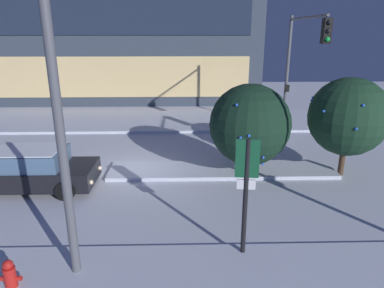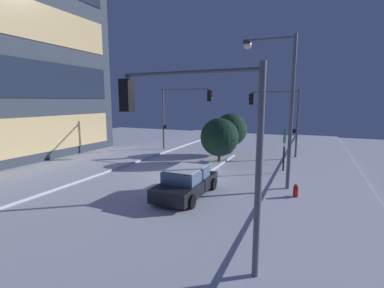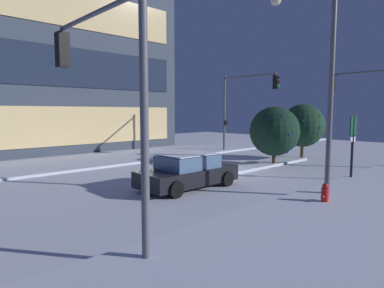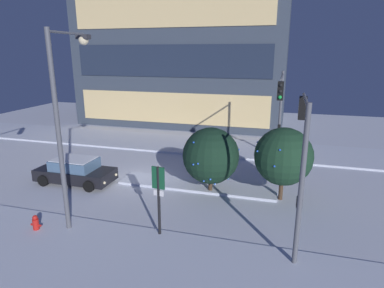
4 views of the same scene
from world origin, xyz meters
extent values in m
plane|color=silver|center=(0.00, 0.00, 0.00)|extent=(52.00, 52.00, 0.00)
cube|color=silver|center=(0.00, -8.02, 0.07)|extent=(52.00, 5.20, 0.14)
cube|color=silver|center=(0.00, 8.02, 0.07)|extent=(52.00, 5.20, 0.14)
cube|color=silver|center=(3.62, -0.18, 0.07)|extent=(9.00, 1.80, 0.14)
cube|color=#384251|center=(-2.55, 19.17, 11.08)|extent=(21.11, 12.76, 22.16)
cube|color=#F2D18C|center=(-2.55, 12.75, 2.22)|extent=(19.00, 0.10, 2.95)
cube|color=#232D42|center=(-2.55, 12.75, 6.65)|extent=(19.00, 0.10, 2.95)
cube|color=#F2D18C|center=(-2.55, 12.75, 11.08)|extent=(19.00, 0.10, 2.95)
cube|color=black|center=(-3.36, -1.56, 0.53)|extent=(4.52, 1.91, 0.66)
cube|color=slate|center=(-3.36, -1.56, 1.14)|extent=(2.44, 1.72, 0.60)
cube|color=white|center=(-3.36, -1.56, 1.47)|extent=(2.26, 1.60, 0.04)
sphere|color=#F9E5B2|center=(-1.08, -0.91, 0.50)|extent=(0.16, 0.16, 0.16)
sphere|color=#F9E5B2|center=(-1.08, -2.21, 0.50)|extent=(0.16, 0.16, 0.16)
cylinder|color=black|center=(-1.87, -0.61, 0.33)|extent=(0.66, 0.22, 0.66)
cylinder|color=black|center=(-1.87, -2.52, 0.33)|extent=(0.66, 0.22, 0.66)
cylinder|color=black|center=(-4.86, -0.61, 0.33)|extent=(0.66, 0.22, 0.66)
cylinder|color=black|center=(-4.86, -2.52, 0.33)|extent=(0.66, 0.22, 0.66)
cylinder|color=#565960|center=(7.87, 6.22, 3.11)|extent=(0.18, 0.18, 6.22)
cylinder|color=#565960|center=(7.87, 3.79, 6.02)|extent=(0.12, 4.87, 0.12)
cube|color=black|center=(7.87, 1.35, 5.42)|extent=(0.32, 0.36, 1.00)
sphere|color=black|center=(7.87, 1.16, 5.74)|extent=(0.20, 0.20, 0.20)
sphere|color=black|center=(7.87, 1.16, 5.42)|extent=(0.20, 0.20, 0.20)
sphere|color=green|center=(7.87, 1.16, 5.10)|extent=(0.20, 0.20, 0.20)
cube|color=black|center=(7.87, 6.00, 2.40)|extent=(0.20, 0.24, 0.36)
cylinder|color=#565960|center=(8.90, -4.25, 5.71)|extent=(0.12, 3.95, 0.12)
cube|color=black|center=(8.90, -2.28, 5.11)|extent=(0.32, 0.36, 1.00)
sphere|color=black|center=(8.90, -2.09, 5.43)|extent=(0.20, 0.20, 0.20)
sphere|color=black|center=(8.90, -2.09, 5.11)|extent=(0.20, 0.20, 0.20)
sphere|color=green|center=(8.90, -2.09, 4.79)|extent=(0.20, 0.20, 0.20)
cylinder|color=#565960|center=(-8.85, -6.22, 2.95)|extent=(0.18, 0.18, 5.90)
cylinder|color=#565960|center=(-8.85, -4.16, 5.70)|extent=(0.12, 4.13, 0.12)
cube|color=black|center=(-8.85, -2.10, 5.10)|extent=(0.32, 0.36, 1.00)
sphere|color=black|center=(-8.85, -1.91, 5.42)|extent=(0.20, 0.20, 0.20)
sphere|color=black|center=(-8.85, -1.91, 5.10)|extent=(0.20, 0.20, 0.20)
sphere|color=green|center=(-8.85, -1.91, 4.78)|extent=(0.20, 0.20, 0.20)
cylinder|color=#565960|center=(-0.40, -6.35, 4.16)|extent=(0.20, 0.20, 8.32)
sphere|color=#F9E5B2|center=(-0.52, -3.92, 7.94)|extent=(0.44, 0.44, 0.44)
cylinder|color=red|center=(-1.65, -6.85, 0.31)|extent=(0.26, 0.26, 0.61)
sphere|color=red|center=(-1.65, -6.85, 0.68)|extent=(0.22, 0.22, 0.22)
cylinder|color=red|center=(-1.83, -6.85, 0.34)|extent=(0.12, 0.10, 0.10)
cylinder|color=red|center=(-1.47, -6.85, 0.34)|extent=(0.12, 0.10, 0.10)
cylinder|color=black|center=(3.55, -5.74, 1.54)|extent=(0.12, 0.12, 3.09)
cube|color=#144C2D|center=(3.55, -5.74, 2.62)|extent=(0.55, 0.12, 0.93)
cube|color=white|center=(3.55, -5.74, 1.98)|extent=(0.44, 0.10, 0.24)
cylinder|color=#473323|center=(4.55, -0.74, 0.41)|extent=(0.22, 0.22, 0.82)
sphere|color=black|center=(4.55, -0.74, 2.11)|extent=(3.02, 3.02, 3.02)
sphere|color=blue|center=(5.95, -0.21, 2.42)|extent=(0.10, 0.10, 0.10)
sphere|color=blue|center=(4.25, -2.24, 2.12)|extent=(0.10, 0.10, 0.10)
sphere|color=blue|center=(4.46, -1.88, 1.09)|extent=(0.10, 0.10, 0.10)
sphere|color=blue|center=(5.58, -1.01, 1.01)|extent=(0.10, 0.10, 0.10)
sphere|color=blue|center=(3.98, -2.16, 2.03)|extent=(0.10, 0.10, 0.10)
sphere|color=blue|center=(3.88, -1.73, 3.05)|extent=(0.10, 0.10, 0.10)
sphere|color=blue|center=(4.95, -1.44, 0.81)|extent=(0.10, 0.10, 0.10)
sphere|color=blue|center=(4.83, -1.99, 1.26)|extent=(0.10, 0.10, 0.10)
cylinder|color=#473323|center=(8.28, -0.60, 0.55)|extent=(0.22, 0.22, 1.09)
sphere|color=#193823|center=(8.28, -0.60, 2.35)|extent=(2.95, 2.95, 2.95)
sphere|color=blue|center=(8.29, 0.89, 2.37)|extent=(0.10, 0.10, 0.10)
sphere|color=blue|center=(7.93, 0.77, 1.87)|extent=(0.10, 0.10, 0.10)
sphere|color=blue|center=(7.16, 0.19, 2.93)|extent=(0.10, 0.10, 0.10)
sphere|color=blue|center=(6.93, -0.33, 2.93)|extent=(0.10, 0.10, 0.10)
sphere|color=blue|center=(8.09, -1.90, 3.05)|extent=(0.10, 0.10, 0.10)
sphere|color=blue|center=(7.03, -1.31, 2.73)|extent=(0.10, 0.10, 0.10)
sphere|color=blue|center=(7.90, -2.04, 2.28)|extent=(0.10, 0.10, 0.10)
sphere|color=blue|center=(8.20, 0.66, 1.56)|extent=(0.10, 0.10, 0.10)
camera|label=1|loc=(2.09, -13.14, 5.38)|focal=32.46mm
camera|label=2|loc=(-15.89, -7.44, 4.92)|focal=25.56mm
camera|label=3|loc=(-12.82, -11.91, 3.29)|focal=30.72mm
camera|label=4|loc=(8.20, -17.12, 7.43)|focal=30.85mm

